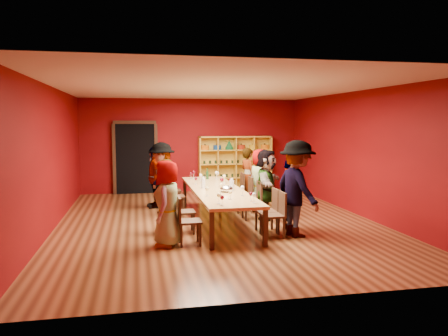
% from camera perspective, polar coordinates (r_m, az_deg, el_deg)
% --- Properties ---
extents(room_shell, '(7.10, 9.10, 3.04)m').
position_cam_1_polar(room_shell, '(9.77, -0.95, 1.62)').
color(room_shell, '#502915').
rests_on(room_shell, ground).
extents(tasting_table, '(1.10, 4.50, 0.75)m').
position_cam_1_polar(tasting_table, '(9.86, -0.95, -3.03)').
color(tasting_table, tan).
rests_on(tasting_table, ground).
extents(doorway, '(1.40, 0.17, 2.30)m').
position_cam_1_polar(doorway, '(14.06, -11.50, 1.28)').
color(doorway, black).
rests_on(doorway, ground).
extents(shelving_unit, '(2.40, 0.40, 1.80)m').
position_cam_1_polar(shelving_unit, '(14.30, 1.43, 0.91)').
color(shelving_unit, gold).
rests_on(shelving_unit, ground).
extents(chair_person_left_0, '(0.42, 0.42, 0.89)m').
position_cam_1_polar(chair_person_left_0, '(8.06, -5.08, -6.55)').
color(chair_person_left_0, black).
rests_on(chair_person_left_0, ground).
extents(person_left_0, '(0.60, 0.85, 1.57)m').
position_cam_1_polar(person_left_0, '(7.98, -7.43, -4.61)').
color(person_left_0, '#151A39').
rests_on(person_left_0, ground).
extents(chair_person_left_1, '(0.42, 0.42, 0.89)m').
position_cam_1_polar(chair_person_left_1, '(8.92, -5.71, -5.33)').
color(chair_person_left_1, black).
rests_on(chair_person_left_1, ground).
extents(person_left_1, '(0.43, 0.57, 1.51)m').
position_cam_1_polar(person_left_1, '(8.85, -7.82, -3.73)').
color(person_left_1, silver).
rests_on(person_left_1, ground).
extents(chair_person_left_3, '(0.42, 0.42, 0.89)m').
position_cam_1_polar(chair_person_left_3, '(10.80, -6.72, -3.37)').
color(chair_person_left_3, black).
rests_on(chair_person_left_3, ground).
extents(person_left_3, '(0.73, 1.22, 1.77)m').
position_cam_1_polar(person_left_3, '(10.73, -8.09, -1.36)').
color(person_left_3, '#48494D').
rests_on(person_left_3, ground).
extents(chair_person_left_4, '(0.42, 0.42, 0.89)m').
position_cam_1_polar(chair_person_left_4, '(11.70, -7.08, -2.66)').
color(chair_person_left_4, black).
rests_on(chair_person_left_4, ground).
extents(person_left_4, '(0.57, 1.00, 1.61)m').
position_cam_1_polar(person_left_4, '(11.64, -9.07, -1.20)').
color(person_left_4, '#151D3B').
rests_on(person_left_4, ground).
extents(chair_person_right_0, '(0.42, 0.42, 0.89)m').
position_cam_1_polar(chair_person_right_0, '(8.62, 6.95, -5.74)').
color(chair_person_right_0, black).
rests_on(chair_person_right_0, ground).
extents(person_right_0, '(0.77, 1.31, 1.90)m').
position_cam_1_polar(person_right_0, '(8.68, 9.53, -2.67)').
color(person_right_0, pink).
rests_on(person_right_0, ground).
extents(chair_person_right_1, '(0.42, 0.42, 0.89)m').
position_cam_1_polar(chair_person_right_1, '(9.03, 6.07, -5.20)').
color(chair_person_right_1, black).
rests_on(chair_person_right_1, ground).
extents(person_right_1, '(0.45, 0.90, 1.51)m').
position_cam_1_polar(person_right_1, '(9.12, 8.58, -3.49)').
color(person_right_1, '#5377AB').
rests_on(person_right_1, ground).
extents(chair_person_right_2, '(0.42, 0.42, 0.89)m').
position_cam_1_polar(chair_person_right_2, '(10.16, 4.05, -3.93)').
color(chair_person_right_2, black).
rests_on(chair_person_right_2, ground).
extents(person_right_2, '(1.02, 1.56, 1.63)m').
position_cam_1_polar(person_right_2, '(10.19, 5.54, -2.11)').
color(person_right_2, silver).
rests_on(person_right_2, ground).
extents(chair_person_right_3, '(0.42, 0.42, 0.89)m').
position_cam_1_polar(chair_person_right_3, '(10.92, 2.94, -3.24)').
color(chair_person_right_3, black).
rests_on(chair_person_right_3, ground).
extents(person_right_3, '(0.70, 0.88, 1.58)m').
position_cam_1_polar(person_right_3, '(10.97, 4.72, -1.65)').
color(person_right_3, '#6296C9').
rests_on(person_right_3, ground).
extents(chair_person_right_4, '(0.42, 0.42, 0.89)m').
position_cam_1_polar(chair_person_right_4, '(11.75, 1.89, -2.58)').
color(chair_person_right_4, black).
rests_on(chair_person_right_4, ground).
extents(person_right_4, '(0.57, 0.67, 1.56)m').
position_cam_1_polar(person_right_4, '(11.78, 3.17, -1.16)').
color(person_right_4, '#121534').
rests_on(person_right_4, ground).
extents(wine_glass_0, '(0.08, 0.08, 0.20)m').
position_cam_1_polar(wine_glass_0, '(9.37, -0.37, -2.30)').
color(wine_glass_0, silver).
rests_on(wine_glass_0, tasting_table).
extents(wine_glass_1, '(0.09, 0.09, 0.22)m').
position_cam_1_polar(wine_glass_1, '(10.13, -0.29, -1.59)').
color(wine_glass_1, silver).
rests_on(wine_glass_1, tasting_table).
extents(wine_glass_2, '(0.08, 0.08, 0.19)m').
position_cam_1_polar(wine_glass_2, '(8.87, -2.23, -2.79)').
color(wine_glass_2, silver).
rests_on(wine_glass_2, tasting_table).
extents(wine_glass_3, '(0.07, 0.07, 0.18)m').
position_cam_1_polar(wine_glass_3, '(9.93, -2.84, -1.90)').
color(wine_glass_3, silver).
rests_on(wine_glass_3, tasting_table).
extents(wine_glass_4, '(0.08, 0.08, 0.19)m').
position_cam_1_polar(wine_glass_4, '(11.12, -3.07, -1.01)').
color(wine_glass_4, silver).
rests_on(wine_glass_4, tasting_table).
extents(wine_glass_5, '(0.08, 0.08, 0.21)m').
position_cam_1_polar(wine_glass_5, '(8.92, 2.41, -2.67)').
color(wine_glass_5, silver).
rests_on(wine_glass_5, tasting_table).
extents(wine_glass_6, '(0.08, 0.08, 0.21)m').
position_cam_1_polar(wine_glass_6, '(11.66, -3.98, -0.65)').
color(wine_glass_6, silver).
rests_on(wine_glass_6, tasting_table).
extents(wine_glass_7, '(0.08, 0.08, 0.20)m').
position_cam_1_polar(wine_glass_7, '(8.12, 3.95, -3.59)').
color(wine_glass_7, silver).
rests_on(wine_glass_7, tasting_table).
extents(wine_glass_8, '(0.08, 0.08, 0.21)m').
position_cam_1_polar(wine_glass_8, '(8.03, -0.65, -3.63)').
color(wine_glass_8, silver).
rests_on(wine_glass_8, tasting_table).
extents(wine_glass_9, '(0.07, 0.07, 0.18)m').
position_cam_1_polar(wine_glass_9, '(11.52, -4.34, -0.83)').
color(wine_glass_9, silver).
rests_on(wine_glass_9, tasting_table).
extents(wine_glass_10, '(0.08, 0.08, 0.21)m').
position_cam_1_polar(wine_glass_10, '(10.78, 0.03, -1.16)').
color(wine_glass_10, silver).
rests_on(wine_glass_10, tasting_table).
extents(wine_glass_11, '(0.08, 0.08, 0.21)m').
position_cam_1_polar(wine_glass_11, '(11.59, -0.99, -0.68)').
color(wine_glass_11, silver).
rests_on(wine_glass_11, tasting_table).
extents(wine_glass_12, '(0.07, 0.07, 0.18)m').
position_cam_1_polar(wine_glass_12, '(11.66, -0.81, -0.73)').
color(wine_glass_12, silver).
rests_on(wine_glass_12, tasting_table).
extents(wine_glass_13, '(0.09, 0.09, 0.22)m').
position_cam_1_polar(wine_glass_13, '(9.97, 0.88, -1.70)').
color(wine_glass_13, silver).
rests_on(wine_glass_13, tasting_table).
extents(wine_glass_14, '(0.07, 0.07, 0.18)m').
position_cam_1_polar(wine_glass_14, '(8.48, 0.83, -3.26)').
color(wine_glass_14, silver).
rests_on(wine_glass_14, tasting_table).
extents(wine_glass_15, '(0.07, 0.07, 0.18)m').
position_cam_1_polar(wine_glass_15, '(10.57, -3.69, -1.43)').
color(wine_glass_15, silver).
rests_on(wine_glass_15, tasting_table).
extents(wine_glass_16, '(0.07, 0.07, 0.18)m').
position_cam_1_polar(wine_glass_16, '(8.33, 3.52, -3.44)').
color(wine_glass_16, silver).
rests_on(wine_glass_16, tasting_table).
extents(wine_glass_17, '(0.08, 0.08, 0.19)m').
position_cam_1_polar(wine_glass_17, '(7.87, -0.25, -3.93)').
color(wine_glass_17, silver).
rests_on(wine_glass_17, tasting_table).
extents(wine_glass_18, '(0.07, 0.07, 0.18)m').
position_cam_1_polar(wine_glass_18, '(9.82, 1.00, -2.01)').
color(wine_glass_18, silver).
rests_on(wine_glass_18, tasting_table).
extents(spittoon_bowl, '(0.28, 0.28, 0.16)m').
position_cam_1_polar(spittoon_bowl, '(9.40, 0.30, -2.75)').
color(spittoon_bowl, silver).
rests_on(spittoon_bowl, tasting_table).
extents(carafe_a, '(0.12, 0.12, 0.26)m').
position_cam_1_polar(carafe_a, '(9.94, -2.74, -1.97)').
color(carafe_a, silver).
rests_on(carafe_a, tasting_table).
extents(carafe_b, '(0.14, 0.14, 0.27)m').
position_cam_1_polar(carafe_b, '(9.57, 1.03, -2.26)').
color(carafe_b, silver).
rests_on(carafe_b, tasting_table).
extents(wine_bottle, '(0.07, 0.07, 0.30)m').
position_cam_1_polar(wine_bottle, '(11.51, -2.20, -0.91)').
color(wine_bottle, '#133517').
rests_on(wine_bottle, tasting_table).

